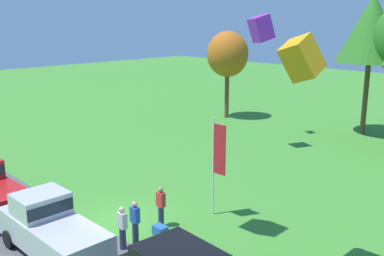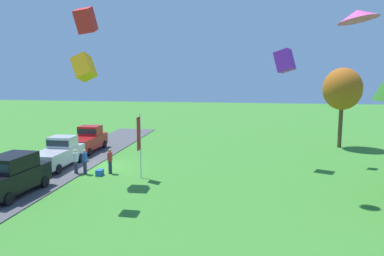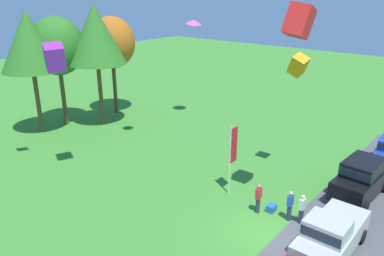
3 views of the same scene
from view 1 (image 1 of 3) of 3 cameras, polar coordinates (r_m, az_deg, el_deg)
The scene contains 12 objects.
ground_plane at distance 19.36m, azimuth -9.82°, elevation -11.81°, with size 120.00×120.00×0.00m, color #3D842D.
pavement_strip at distance 18.08m, azimuth -17.43°, elevation -14.12°, with size 36.00×4.40×0.06m, color #4C4C51.
car_pickup_mid_row at distance 17.06m, azimuth -17.54°, elevation -11.84°, with size 5.00×2.05×2.14m.
person_on_lawn at distance 16.89m, azimuth -8.83°, elevation -12.45°, with size 0.36×0.24×1.71m.
person_beside_suv at distance 18.49m, azimuth -3.98°, elevation -9.91°, with size 0.36×0.24×1.71m.
person_watching_sky at distance 17.27m, azimuth -7.24°, elevation -11.78°, with size 0.36×0.24×1.71m.
tree_right_of_center at distance 37.88m, azimuth 4.54°, elevation 9.29°, with size 3.45×3.45×7.28m.
tree_lone_near at distance 34.35m, azimuth 21.86°, elevation 11.65°, with size 4.73×4.73×9.99m.
flag_banner at distance 18.79m, azimuth 3.24°, elevation -3.53°, with size 0.71×0.08×4.28m.
cooler_box at distance 18.07m, azimuth -4.05°, elevation -12.87°, with size 0.56×0.40×0.40m, color blue.
kite_box_over_trees at distance 28.34m, azimuth 8.77°, elevation 12.38°, with size 1.06×1.06×1.48m, color purple.
kite_box_topmost at distance 14.05m, azimuth 13.77°, elevation 8.60°, with size 0.82×0.82×1.15m, color orange.
Camera 1 is at (14.50, -9.77, 8.30)m, focal length 42.00 mm.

